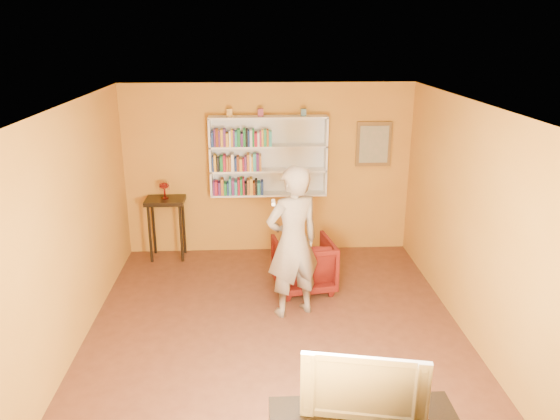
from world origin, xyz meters
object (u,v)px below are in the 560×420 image
at_px(bookshelf, 268,156).
at_px(console_table, 166,209).
at_px(television, 364,382).
at_px(person, 293,242).
at_px(ruby_lustre, 164,187).
at_px(armchair, 304,264).

bearing_deg(bookshelf, console_table, -174.31).
height_order(console_table, television, television).
bearing_deg(person, ruby_lustre, -68.52).
xyz_separation_m(person, television, (0.37, -2.61, -0.15)).
bearing_deg(armchair, television, 83.67).
bearing_deg(ruby_lustre, bookshelf, 5.69).
height_order(ruby_lustre, person, person).
distance_m(bookshelf, television, 4.76).
distance_m(bookshelf, armchair, 1.89).
height_order(bookshelf, television, bookshelf).
bearing_deg(console_table, bookshelf, 5.69).
xyz_separation_m(console_table, television, (2.21, -4.50, 0.01)).
xyz_separation_m(ruby_lustre, television, (2.21, -4.50, -0.34)).
relative_size(ruby_lustre, person, 0.13).
bearing_deg(person, armchair, -129.42).
distance_m(ruby_lustre, person, 2.64).
bearing_deg(ruby_lustre, person, -45.87).
bearing_deg(armchair, bookshelf, -81.47).
bearing_deg(bookshelf, person, -83.49).
xyz_separation_m(console_table, person, (1.84, -1.89, 0.16)).
relative_size(bookshelf, ruby_lustre, 7.05).
distance_m(ruby_lustre, television, 5.03).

